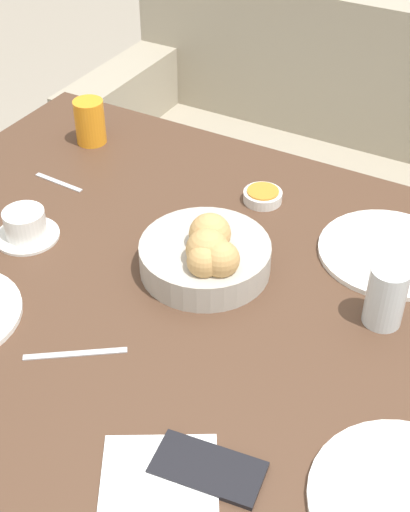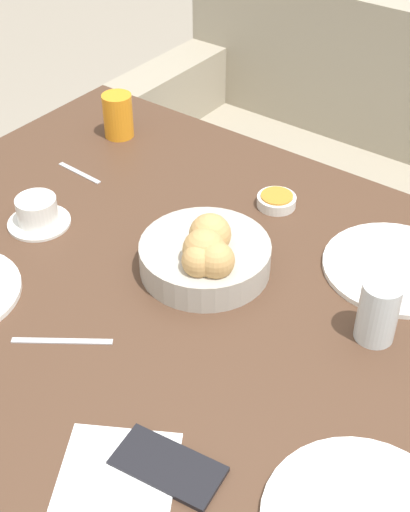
% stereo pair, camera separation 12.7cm
% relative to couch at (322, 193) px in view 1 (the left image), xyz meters
% --- Properties ---
extents(dining_table, '(1.45, 1.00, 0.76)m').
position_rel_couch_xyz_m(dining_table, '(0.17, -1.02, 0.35)').
color(dining_table, '#4C3323').
rests_on(dining_table, ground_plane).
extents(couch, '(1.47, 0.70, 0.89)m').
position_rel_couch_xyz_m(couch, '(0.00, 0.00, 0.00)').
color(couch, '#9E937F').
rests_on(couch, ground_plane).
extents(bread_basket, '(0.24, 0.24, 0.11)m').
position_rel_couch_xyz_m(bread_basket, '(0.12, -0.98, 0.48)').
color(bread_basket, '#B2ADA3').
rests_on(bread_basket, dining_table).
extents(plate_near_right, '(0.26, 0.26, 0.01)m').
position_rel_couch_xyz_m(plate_near_right, '(0.58, -1.26, 0.44)').
color(plate_near_right, white).
rests_on(plate_near_right, dining_table).
extents(plate_far_center, '(0.26, 0.26, 0.01)m').
position_rel_couch_xyz_m(plate_far_center, '(0.39, -0.77, 0.44)').
color(plate_far_center, white).
rests_on(plate_far_center, dining_table).
extents(juice_glass, '(0.07, 0.07, 0.10)m').
position_rel_couch_xyz_m(juice_glass, '(-0.34, -0.70, 0.49)').
color(juice_glass, orange).
rests_on(juice_glass, dining_table).
extents(water_tumbler, '(0.06, 0.06, 0.11)m').
position_rel_couch_xyz_m(water_tumbler, '(0.44, -0.94, 0.49)').
color(water_tumbler, silver).
rests_on(water_tumbler, dining_table).
extents(coffee_cup, '(0.12, 0.12, 0.06)m').
position_rel_couch_xyz_m(coffee_cup, '(-0.23, -1.05, 0.46)').
color(coffee_cup, white).
rests_on(coffee_cup, dining_table).
extents(jam_bowl_honey, '(0.08, 0.08, 0.03)m').
position_rel_couch_xyz_m(jam_bowl_honey, '(0.11, -0.72, 0.45)').
color(jam_bowl_honey, white).
rests_on(jam_bowl_honey, dining_table).
extents(fork_silver, '(0.14, 0.10, 0.00)m').
position_rel_couch_xyz_m(fork_silver, '(0.04, -1.25, 0.44)').
color(fork_silver, '#B7B7BC').
rests_on(fork_silver, dining_table).
extents(spoon_coffee, '(0.12, 0.02, 0.00)m').
position_rel_couch_xyz_m(spoon_coffee, '(-0.29, -0.87, 0.44)').
color(spoon_coffee, '#B7B7BC').
rests_on(spoon_coffee, dining_table).
extents(napkin, '(0.21, 0.21, 0.00)m').
position_rel_couch_xyz_m(napkin, '(0.28, -1.39, 0.44)').
color(napkin, white).
rests_on(napkin, dining_table).
extents(cell_phone, '(0.16, 0.09, 0.01)m').
position_rel_couch_xyz_m(cell_phone, '(0.33, -1.34, 0.44)').
color(cell_phone, black).
rests_on(cell_phone, dining_table).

